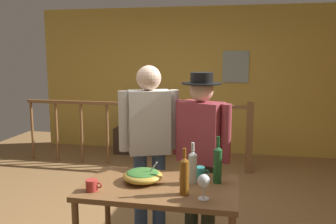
{
  "coord_description": "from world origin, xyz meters",
  "views": [
    {
      "loc": [
        0.83,
        -3.35,
        1.78
      ],
      "look_at": [
        0.25,
        -0.48,
        1.3
      ],
      "focal_mm": 37.93,
      "sensor_mm": 36.0,
      "label": 1
    }
  ],
  "objects": [
    {
      "name": "mug_red",
      "position": [
        -0.22,
        -1.0,
        0.82
      ],
      "size": [
        0.13,
        0.09,
        0.08
      ],
      "color": "#B7332D",
      "rests_on": "serving_table"
    },
    {
      "name": "wine_bottle_green",
      "position": [
        0.68,
        -0.65,
        0.93
      ],
      "size": [
        0.07,
        0.07,
        0.37
      ],
      "color": "#1E5628",
      "rests_on": "serving_table"
    },
    {
      "name": "serving_table",
      "position": [
        0.25,
        -0.8,
        0.69
      ],
      "size": [
        1.2,
        0.71,
        0.77
      ],
      "color": "brown",
      "rests_on": "ground_plane"
    },
    {
      "name": "wine_bottle_amber",
      "position": [
        0.46,
        -0.94,
        0.92
      ],
      "size": [
        0.07,
        0.07,
        0.34
      ],
      "color": "brown",
      "rests_on": "serving_table"
    },
    {
      "name": "mug_teal",
      "position": [
        0.54,
        -0.58,
        0.82
      ],
      "size": [
        0.12,
        0.09,
        0.1
      ],
      "color": "teal",
      "rests_on": "serving_table"
    },
    {
      "name": "wine_glass",
      "position": [
        0.61,
        -1.0,
        0.9
      ],
      "size": [
        0.09,
        0.09,
        0.18
      ],
      "color": "silver",
      "rests_on": "serving_table"
    },
    {
      "name": "stair_railing",
      "position": [
        -0.31,
        1.95,
        0.66
      ],
      "size": [
        3.67,
        0.1,
        1.07
      ],
      "color": "brown",
      "rests_on": "ground_plane"
    },
    {
      "name": "back_wall",
      "position": [
        0.0,
        3.01,
        1.3
      ],
      "size": [
        5.66,
        0.1,
        2.59
      ],
      "primitive_type": "cube",
      "color": "gold",
      "rests_on": "ground_plane"
    },
    {
      "name": "person_standing_left",
      "position": [
        0.01,
        -0.16,
        0.99
      ],
      "size": [
        0.54,
        0.35,
        1.67
      ],
      "rotation": [
        0.0,
        0.0,
        3.52
      ],
      "color": "#3D5684",
      "rests_on": "ground_plane"
    },
    {
      "name": "flat_screen_tv",
      "position": [
        -0.88,
        2.63,
        0.72
      ],
      "size": [
        0.57,
        0.12,
        0.43
      ],
      "color": "black",
      "rests_on": "tv_console"
    },
    {
      "name": "framed_picture",
      "position": [
        0.76,
        2.95,
        1.55
      ],
      "size": [
        0.45,
        0.03,
        0.55
      ],
      "primitive_type": "cube",
      "color": "#92A29E"
    },
    {
      "name": "salad_bowl",
      "position": [
        0.1,
        -0.75,
        0.83
      ],
      "size": [
        0.32,
        0.32,
        0.17
      ],
      "color": "gold",
      "rests_on": "serving_table"
    },
    {
      "name": "tv_console",
      "position": [
        -0.88,
        2.66,
        0.23
      ],
      "size": [
        0.9,
        0.4,
        0.46
      ],
      "primitive_type": "cube",
      "color": "#38281E",
      "rests_on": "ground_plane"
    },
    {
      "name": "wine_bottle_clear",
      "position": [
        0.49,
        -0.7,
        0.91
      ],
      "size": [
        0.07,
        0.07,
        0.33
      ],
      "color": "silver",
      "rests_on": "serving_table"
    },
    {
      "name": "person_standing_right",
      "position": [
        0.5,
        -0.16,
        0.96
      ],
      "size": [
        0.55,
        0.37,
        1.61
      ],
      "rotation": [
        0.0,
        0.0,
        2.76
      ],
      "color": "#2D3323",
      "rests_on": "ground_plane"
    }
  ]
}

